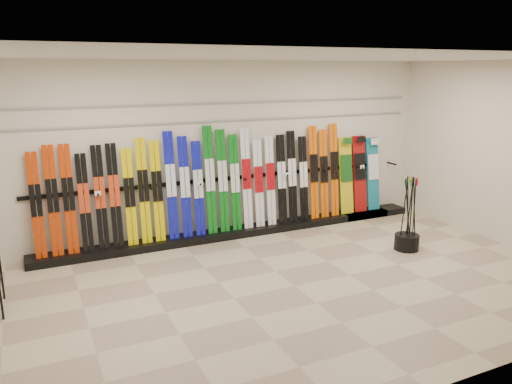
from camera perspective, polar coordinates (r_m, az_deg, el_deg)
name	(u,v)px	position (r m, az deg, el deg)	size (l,w,h in m)	color
floor	(295,286)	(6.88, 4.43, -10.67)	(8.00, 8.00, 0.00)	#9E876D
back_wall	(225,150)	(8.63, -3.61, 4.83)	(8.00, 8.00, 0.00)	beige
ceiling	(299,57)	(6.26, 4.96, 15.15)	(8.00, 8.00, 0.00)	silver
ski_rack_base	(242,231)	(8.86, -1.58, -4.51)	(8.00, 0.40, 0.12)	black
skis	(205,186)	(8.42, -5.86, 0.71)	(5.38, 0.22, 1.82)	#C02F04
snowboards	(359,174)	(9.96, 11.72, 1.97)	(0.92, 0.23, 1.48)	gold
pole_bin	(407,242)	(8.49, 16.84, -5.49)	(0.40, 0.40, 0.25)	black
ski_poles	(410,213)	(8.35, 17.15, -2.34)	(0.29, 0.29, 1.18)	black
slatwall_rail_0	(225,121)	(8.54, -3.61, 8.12)	(7.60, 0.02, 0.03)	gray
slatwall_rail_1	(224,103)	(8.52, -3.64, 10.13)	(7.60, 0.02, 0.03)	gray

